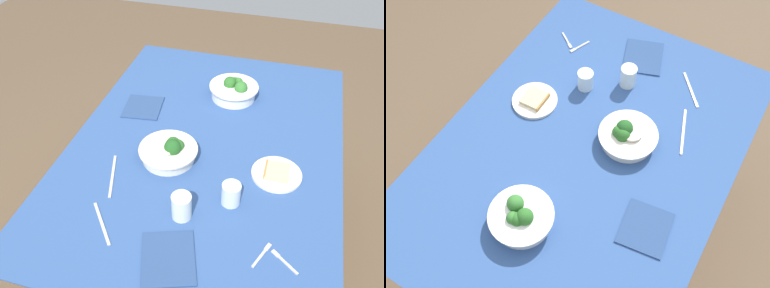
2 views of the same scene
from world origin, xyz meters
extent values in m
plane|color=brown|center=(0.00, 0.00, 0.00)|extent=(6.00, 6.00, 0.00)
cube|color=#2D4C84|center=(0.00, 0.00, 0.71)|extent=(1.49, 1.07, 0.01)
cube|color=brown|center=(0.00, 0.00, 0.70)|extent=(1.44, 1.04, 0.02)
cylinder|color=brown|center=(0.63, -0.42, 0.34)|extent=(0.07, 0.07, 0.69)
cylinder|color=brown|center=(-0.63, 0.42, 0.34)|extent=(0.07, 0.07, 0.69)
cylinder|color=brown|center=(0.63, 0.42, 0.34)|extent=(0.07, 0.07, 0.69)
cylinder|color=white|center=(-0.36, 0.04, 0.74)|extent=(0.20, 0.20, 0.05)
cylinder|color=white|center=(-0.36, 0.04, 0.77)|extent=(0.23, 0.23, 0.01)
sphere|color=#286023|center=(-0.37, 0.02, 0.79)|extent=(0.06, 0.06, 0.06)
sphere|color=#33702D|center=(-0.39, 0.06, 0.78)|extent=(0.04, 0.04, 0.04)
sphere|color=#286023|center=(-0.39, 0.04, 0.78)|extent=(0.05, 0.05, 0.05)
sphere|color=#33702D|center=(-0.34, 0.08, 0.79)|extent=(0.06, 0.06, 0.06)
cylinder|color=silver|center=(0.12, -0.12, 0.74)|extent=(0.20, 0.20, 0.04)
cylinder|color=silver|center=(0.12, -0.12, 0.76)|extent=(0.23, 0.23, 0.01)
sphere|color=#286023|center=(0.10, -0.10, 0.77)|extent=(0.06, 0.06, 0.06)
sphere|color=#1E511E|center=(0.12, -0.10, 0.78)|extent=(0.07, 0.07, 0.07)
sphere|color=#286023|center=(0.10, -0.09, 0.77)|extent=(0.05, 0.05, 0.05)
cylinder|color=beige|center=(0.12, -0.13, 0.78)|extent=(0.09, 0.09, 0.01)
cylinder|color=silver|center=(0.10, 0.30, 0.72)|extent=(0.19, 0.19, 0.01)
cube|color=#CCB284|center=(0.10, 0.30, 0.74)|extent=(0.10, 0.09, 0.02)
cube|color=#9E703D|center=(0.10, 0.25, 0.74)|extent=(0.10, 0.01, 0.02)
cylinder|color=silver|center=(0.27, 0.16, 0.76)|extent=(0.07, 0.07, 0.08)
cylinder|color=silver|center=(0.37, 0.01, 0.76)|extent=(0.07, 0.07, 0.09)
cube|color=#B7B7BC|center=(0.47, 0.29, 0.72)|extent=(0.07, 0.04, 0.00)
cube|color=#B7B7BC|center=(0.42, 0.31, 0.72)|extent=(0.03, 0.02, 0.00)
cube|color=#B7B7BC|center=(0.47, 0.38, 0.72)|extent=(0.05, 0.07, 0.00)
cube|color=#B7B7BC|center=(0.44, 0.33, 0.72)|extent=(0.03, 0.03, 0.00)
cube|color=#B7B7BC|center=(0.48, -0.23, 0.72)|extent=(0.15, 0.13, 0.00)
cube|color=#B7B7BC|center=(0.27, -0.29, 0.72)|extent=(0.21, 0.08, 0.00)
cube|color=navy|center=(-0.17, -0.33, 0.72)|extent=(0.20, 0.18, 0.01)
cube|color=navy|center=(0.55, 0.02, 0.72)|extent=(0.24, 0.22, 0.01)
camera|label=1|loc=(1.21, 0.28, 1.79)|focal=37.92mm
camera|label=2|loc=(-0.78, -0.43, 2.14)|focal=41.17mm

